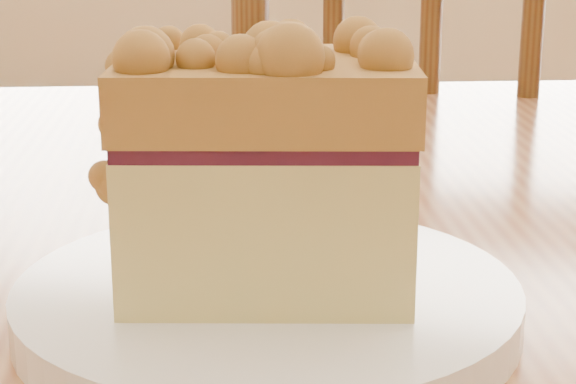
# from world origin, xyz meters

# --- Properties ---
(cafe_table_main) EXTENTS (1.32, 1.10, 0.75)m
(cafe_table_main) POSITION_xyz_m (0.09, 0.13, 0.64)
(cafe_table_main) COLOR #B87B47
(cafe_table_main) RESTS_ON ground
(cafe_chair_main) EXTENTS (0.44, 0.44, 0.91)m
(cafe_chair_main) POSITION_xyz_m (0.16, 0.65, 0.46)
(cafe_chair_main) COLOR brown
(cafe_chair_main) RESTS_ON ground
(plate) EXTENTS (0.21, 0.21, 0.02)m
(plate) POSITION_xyz_m (0.19, -0.03, 0.76)
(plate) COLOR white
(plate) RESTS_ON cafe_table_main
(cake_slice) EXTENTS (0.14, 0.11, 0.11)m
(cake_slice) POSITION_xyz_m (0.19, -0.03, 0.82)
(cake_slice) COLOR tan
(cake_slice) RESTS_ON plate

